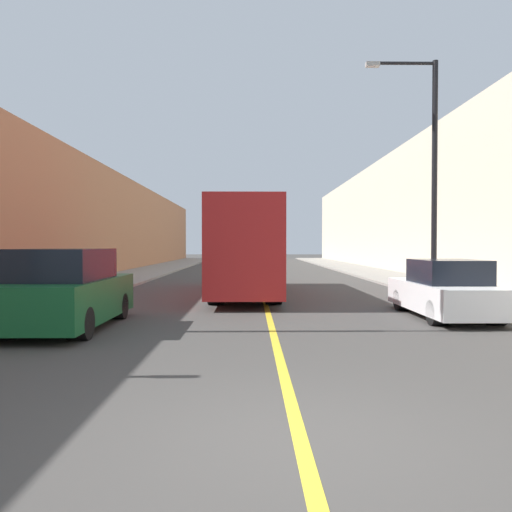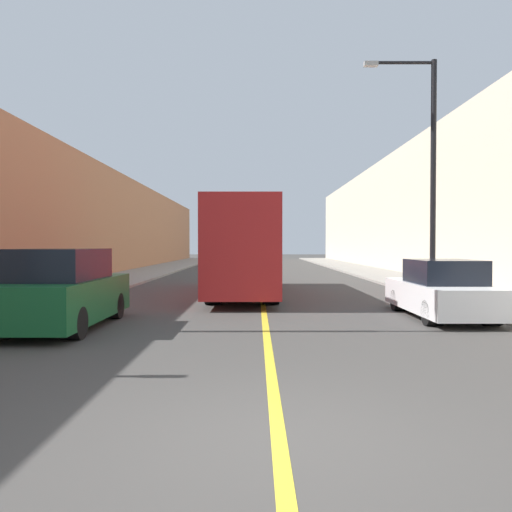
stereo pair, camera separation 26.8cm
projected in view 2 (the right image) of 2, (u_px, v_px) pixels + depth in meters
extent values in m
plane|color=#3F3D3A|center=(281.00, 444.00, 4.87)|extent=(200.00, 200.00, 0.00)
cube|color=gray|center=(149.00, 272.00, 34.88)|extent=(3.77, 72.00, 0.12)
cube|color=gray|center=(372.00, 272.00, 34.84)|extent=(3.77, 72.00, 0.12)
cube|color=#B2724C|center=(94.00, 223.00, 34.82)|extent=(4.00, 72.00, 7.01)
cube|color=beige|center=(428.00, 211.00, 34.74)|extent=(4.00, 72.00, 8.70)
cube|color=gold|center=(261.00, 273.00, 34.86)|extent=(0.16, 72.00, 0.01)
cube|color=#AD1E1E|center=(246.00, 246.00, 19.66)|extent=(2.42, 10.85, 3.16)
cube|color=black|center=(241.00, 228.00, 14.26)|extent=(2.05, 0.04, 1.42)
cylinder|color=black|center=(215.00, 288.00, 16.33)|extent=(0.53, 1.05, 1.05)
cylinder|color=black|center=(272.00, 288.00, 16.33)|extent=(0.53, 1.05, 1.05)
cylinder|color=black|center=(227.00, 276.00, 23.06)|extent=(0.53, 1.05, 1.05)
cylinder|color=black|center=(268.00, 276.00, 23.05)|extent=(0.53, 1.05, 1.05)
cube|color=#145128|center=(64.00, 299.00, 11.70)|extent=(1.95, 4.66, 0.95)
cube|color=black|center=(60.00, 264.00, 11.44)|extent=(1.72, 2.56, 0.71)
cube|color=black|center=(17.00, 304.00, 9.39)|extent=(1.66, 0.04, 0.43)
cylinder|color=black|center=(0.00, 323.00, 10.26)|extent=(0.43, 0.68, 0.68)
cylinder|color=black|center=(74.00, 323.00, 10.26)|extent=(0.43, 0.68, 0.68)
cylinder|color=black|center=(57.00, 306.00, 13.15)|extent=(0.43, 0.68, 0.68)
cylinder|color=black|center=(114.00, 306.00, 13.14)|extent=(0.43, 0.68, 0.68)
cube|color=silver|center=(442.00, 297.00, 13.38)|extent=(1.81, 4.52, 0.74)
cube|color=black|center=(446.00, 272.00, 13.14)|extent=(1.59, 2.03, 0.63)
cube|color=black|center=(479.00, 301.00, 11.15)|extent=(1.54, 0.04, 0.33)
cylinder|color=black|center=(434.00, 313.00, 11.99)|extent=(0.40, 0.62, 0.62)
cylinder|color=black|center=(493.00, 313.00, 11.98)|extent=(0.40, 0.62, 0.62)
cylinder|color=black|center=(401.00, 300.00, 14.79)|extent=(0.40, 0.62, 0.62)
cylinder|color=black|center=(448.00, 300.00, 14.79)|extent=(0.40, 0.62, 0.62)
cylinder|color=black|center=(435.00, 178.00, 18.07)|extent=(0.20, 0.20, 8.52)
cylinder|color=black|center=(404.00, 63.00, 17.99)|extent=(2.29, 0.12, 0.12)
cube|color=#999993|center=(372.00, 64.00, 17.99)|extent=(0.50, 0.24, 0.16)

